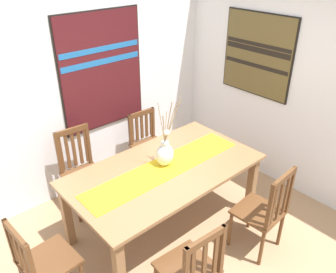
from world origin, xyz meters
name	(u,v)px	position (x,y,z in m)	size (l,w,h in m)	color
ground_plane	(190,263)	(0.00, 0.00, -0.01)	(6.40, 6.40, 0.03)	#A37F5B
wall_back	(79,82)	(0.00, 1.86, 1.35)	(6.40, 0.12, 2.70)	silver
wall_side	(314,86)	(1.86, 0.00, 1.35)	(0.12, 6.40, 2.70)	silver
dining_table	(165,176)	(0.14, 0.55, 0.67)	(1.94, 1.07, 0.76)	#8E6642
table_runner	(165,168)	(0.14, 0.55, 0.77)	(1.79, 0.36, 0.01)	gold
centerpiece_vase	(165,153)	(0.19, 0.58, 0.90)	(0.25, 0.21, 0.74)	silver
chair_0	(42,262)	(-1.21, 0.51, 0.47)	(0.45, 0.45, 0.89)	brown
chair_1	(148,143)	(0.65, 1.45, 0.47)	(0.44, 0.44, 0.87)	brown
chair_2	(264,211)	(0.65, -0.33, 0.49)	(0.45, 0.45, 0.97)	brown
chair_3	(192,269)	(-0.35, -0.34, 0.48)	(0.45, 0.45, 0.93)	brown
chair_4	(81,169)	(-0.32, 1.45, 0.50)	(0.45, 0.45, 0.97)	brown
painting_on_back_wall	(102,71)	(0.27, 1.79, 1.43)	(1.08, 0.05, 1.37)	black
painting_on_side_wall	(257,55)	(1.79, 0.73, 1.56)	(0.05, 0.96, 0.99)	black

